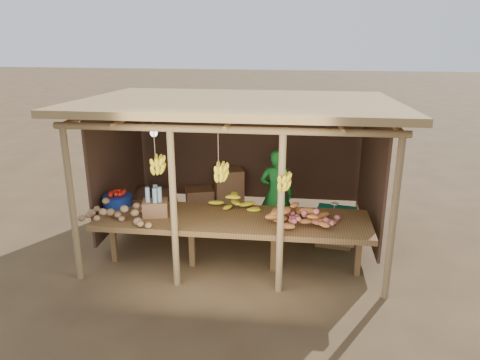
# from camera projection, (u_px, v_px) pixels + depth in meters

# --- Properties ---
(ground) EXTENTS (60.00, 60.00, 0.00)m
(ground) POSITION_uv_depth(u_px,v_px,m) (240.00, 239.00, 7.81)
(ground) COLOR brown
(ground) RESTS_ON ground
(stall_structure) EXTENTS (4.70, 3.50, 2.43)m
(stall_structure) POSITION_uv_depth(u_px,v_px,m) (239.00, 127.00, 7.21)
(stall_structure) COLOR #91724B
(stall_structure) RESTS_ON ground
(counter) EXTENTS (3.90, 1.05, 0.80)m
(counter) POSITION_uv_depth(u_px,v_px,m) (232.00, 222.00, 6.68)
(counter) COLOR brown
(counter) RESTS_ON ground
(potato_heap) EXTENTS (1.16, 0.93, 0.37)m
(potato_heap) POSITION_uv_depth(u_px,v_px,m) (120.00, 206.00, 6.60)
(potato_heap) COLOR #96704D
(potato_heap) RESTS_ON counter
(sweet_potato_heap) EXTENTS (1.00, 0.68, 0.36)m
(sweet_potato_heap) POSITION_uv_depth(u_px,v_px,m) (297.00, 213.00, 6.36)
(sweet_potato_heap) COLOR #C36D32
(sweet_potato_heap) RESTS_ON counter
(onion_heap) EXTENTS (0.79, 0.49, 0.35)m
(onion_heap) POSITION_uv_depth(u_px,v_px,m) (312.00, 213.00, 6.37)
(onion_heap) COLOR #CC6368
(onion_heap) RESTS_ON counter
(banana_pile) EXTENTS (0.71, 0.51, 0.35)m
(banana_pile) POSITION_uv_depth(u_px,v_px,m) (233.00, 197.00, 6.96)
(banana_pile) COLOR yellow
(banana_pile) RESTS_ON counter
(tomato_basin) EXTENTS (0.44, 0.44, 0.23)m
(tomato_basin) POSITION_uv_depth(u_px,v_px,m) (117.00, 199.00, 7.11)
(tomato_basin) COLOR navy
(tomato_basin) RESTS_ON counter
(bottle_box) EXTENTS (0.40, 0.35, 0.44)m
(bottle_box) POSITION_uv_depth(u_px,v_px,m) (155.00, 204.00, 6.70)
(bottle_box) COLOR #8F6040
(bottle_box) RESTS_ON counter
(vendor) EXTENTS (0.57, 0.38, 1.52)m
(vendor) POSITION_uv_depth(u_px,v_px,m) (276.00, 194.00, 7.73)
(vendor) COLOR #197226
(vendor) RESTS_ON ground
(tarp_crate) EXTENTS (0.71, 0.64, 0.74)m
(tarp_crate) POSITION_uv_depth(u_px,v_px,m) (335.00, 226.00, 7.60)
(tarp_crate) COLOR brown
(tarp_crate) RESTS_ON ground
(carton_stack) EXTENTS (1.18, 0.54, 0.82)m
(carton_stack) POSITION_uv_depth(u_px,v_px,m) (219.00, 193.00, 8.89)
(carton_stack) COLOR #8F6040
(carton_stack) RESTS_ON ground
(burlap_sacks) EXTENTS (0.90, 0.47, 0.63)m
(burlap_sacks) POSITION_uv_depth(u_px,v_px,m) (154.00, 199.00, 8.83)
(burlap_sacks) COLOR #482F21
(burlap_sacks) RESTS_ON ground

